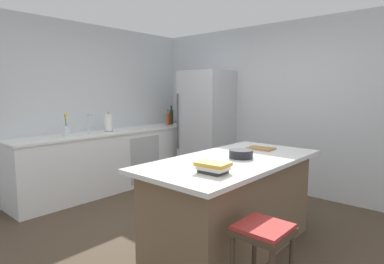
# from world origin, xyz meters

# --- Properties ---
(ground_plane) EXTENTS (7.20, 7.20, 0.00)m
(ground_plane) POSITION_xyz_m (0.00, 0.00, 0.00)
(ground_plane) COLOR #4C3D2D
(wall_rear) EXTENTS (6.00, 0.10, 2.60)m
(wall_rear) POSITION_xyz_m (0.00, 2.25, 1.30)
(wall_rear) COLOR silver
(wall_rear) RESTS_ON ground_plane
(wall_left) EXTENTS (0.10, 6.00, 2.60)m
(wall_left) POSITION_xyz_m (-2.45, 0.00, 1.30)
(wall_left) COLOR silver
(wall_left) RESTS_ON ground_plane
(counter_run_left) EXTENTS (0.64, 3.18, 0.93)m
(counter_run_left) POSITION_xyz_m (-2.09, 0.53, 0.47)
(counter_run_left) COLOR white
(counter_run_left) RESTS_ON ground_plane
(kitchen_island) EXTENTS (0.97, 1.98, 0.91)m
(kitchen_island) POSITION_xyz_m (0.47, 0.13, 0.46)
(kitchen_island) COLOR #7A6047
(kitchen_island) RESTS_ON ground_plane
(refrigerator) EXTENTS (0.77, 0.72, 1.90)m
(refrigerator) POSITION_xyz_m (-1.25, 1.85, 0.95)
(refrigerator) COLOR #B7BABF
(refrigerator) RESTS_ON ground_plane
(bar_stool) EXTENTS (0.36, 0.36, 0.65)m
(bar_stool) POSITION_xyz_m (1.15, -0.50, 0.53)
(bar_stool) COLOR #473828
(bar_stool) RESTS_ON ground_plane
(sink_faucet) EXTENTS (0.15, 0.05, 0.30)m
(sink_faucet) POSITION_xyz_m (-2.14, 0.13, 1.09)
(sink_faucet) COLOR silver
(sink_faucet) RESTS_ON counter_run_left
(flower_vase) EXTENTS (0.08, 0.08, 0.33)m
(flower_vase) POSITION_xyz_m (-2.08, -0.26, 1.03)
(flower_vase) COLOR silver
(flower_vase) RESTS_ON counter_run_left
(paper_towel_roll) EXTENTS (0.14, 0.14, 0.31)m
(paper_towel_roll) POSITION_xyz_m (-2.10, 0.45, 1.06)
(paper_towel_roll) COLOR gray
(paper_towel_roll) RESTS_ON counter_run_left
(syrup_bottle) EXTENTS (0.07, 0.07, 0.28)m
(syrup_bottle) POSITION_xyz_m (-2.04, 2.01, 1.04)
(syrup_bottle) COLOR #5B3319
(syrup_bottle) RESTS_ON counter_run_left
(wine_bottle) EXTENTS (0.07, 0.07, 0.35)m
(wine_bottle) POSITION_xyz_m (-2.17, 1.91, 1.08)
(wine_bottle) COLOR #19381E
(wine_bottle) RESTS_ON counter_run_left
(hot_sauce_bottle) EXTENTS (0.05, 0.05, 0.22)m
(hot_sauce_bottle) POSITION_xyz_m (-2.10, 1.80, 1.02)
(hot_sauce_bottle) COLOR red
(hot_sauce_bottle) RESTS_ON counter_run_left
(vinegar_bottle) EXTENTS (0.05, 0.05, 0.29)m
(vinegar_bottle) POSITION_xyz_m (-2.06, 1.71, 1.05)
(vinegar_bottle) COLOR #994C23
(vinegar_bottle) RESTS_ON counter_run_left
(cookbook_stack) EXTENTS (0.28, 0.21, 0.09)m
(cookbook_stack) POSITION_xyz_m (0.65, -0.43, 0.96)
(cookbook_stack) COLOR #2D2D33
(cookbook_stack) RESTS_ON kitchen_island
(mixing_bowl) EXTENTS (0.23, 0.23, 0.08)m
(mixing_bowl) POSITION_xyz_m (0.51, 0.20, 0.95)
(mixing_bowl) COLOR black
(mixing_bowl) RESTS_ON kitchen_island
(cutting_board) EXTENTS (0.30, 0.22, 0.02)m
(cutting_board) POSITION_xyz_m (0.42, 0.75, 0.92)
(cutting_board) COLOR #9E7042
(cutting_board) RESTS_ON kitchen_island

